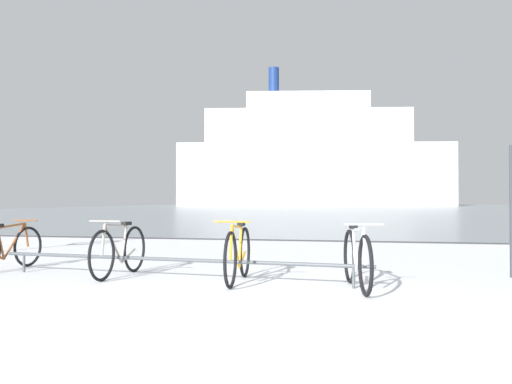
% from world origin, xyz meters
% --- Properties ---
extents(ground, '(80.00, 132.00, 0.08)m').
position_xyz_m(ground, '(0.00, 53.90, -0.04)').
color(ground, white).
extents(bike_rack, '(5.57, 0.62, 0.31)m').
position_xyz_m(bike_rack, '(-1.49, 2.48, 0.27)').
color(bike_rack, '#4C5156').
rests_on(bike_rack, ground).
extents(bicycle_0, '(0.46, 1.62, 0.78)m').
position_xyz_m(bicycle_0, '(-4.41, 2.91, 0.35)').
color(bicycle_0, black).
rests_on(bicycle_0, ground).
extents(bicycle_1, '(0.46, 1.71, 0.83)m').
position_xyz_m(bicycle_1, '(-2.36, 2.62, 0.38)').
color(bicycle_1, black).
rests_on(bicycle_1, ground).
extents(bicycle_2, '(0.46, 1.76, 0.85)m').
position_xyz_m(bicycle_2, '(-0.53, 2.41, 0.38)').
color(bicycle_2, black).
rests_on(bicycle_2, ground).
extents(bicycle_3, '(0.53, 1.71, 0.84)m').
position_xyz_m(bicycle_3, '(1.05, 2.17, 0.38)').
color(bicycle_3, black).
rests_on(bicycle_3, ground).
extents(ferry_ship, '(44.35, 16.75, 22.60)m').
position_xyz_m(ferry_ship, '(-8.55, 84.85, 7.58)').
color(ferry_ship, white).
rests_on(ferry_ship, ground).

